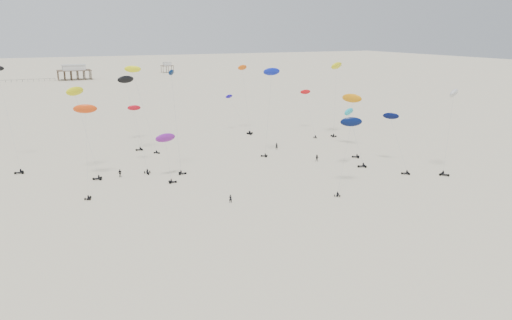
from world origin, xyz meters
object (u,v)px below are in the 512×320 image
rig_0 (245,90)px  rig_4 (137,84)px  rig_9 (395,132)px  spectator_0 (231,203)px  pavilion_main (74,73)px  pavilion_small (167,68)px

rig_0 → rig_4: bearing=30.6°
rig_0 → rig_4: 39.79m
rig_9 → spectator_0: size_ratio=8.23×
pavilion_main → rig_0: bearing=-80.8°
pavilion_main → spectator_0: size_ratio=11.14×
rig_9 → spectator_0: bearing=126.1°
spectator_0 → rig_4: bearing=-48.8°
rig_9 → spectator_0: (-46.19, -8.95, -8.22)m
rig_4 → spectator_0: (6.99, -46.48, -18.30)m
pavilion_small → rig_4: rig_4 is taller
pavilion_main → spectator_0: bearing=-89.3°
rig_4 → pavilion_main: bearing=-125.8°
pavilion_main → pavilion_small: (70.00, 30.00, -0.74)m
pavilion_main → rig_0: 206.63m
pavilion_small → rig_9: size_ratio=0.58×
rig_0 → rig_9: (16.51, -52.12, -5.08)m
pavilion_main → rig_9: size_ratio=1.35×
rig_4 → spectator_0: 50.44m
pavilion_small → spectator_0: bearing=-102.7°
pavilion_small → rig_4: 259.46m
pavilion_small → rig_9: (-20.46, -285.88, 4.73)m
rig_0 → spectator_0: (-29.68, -61.07, -13.30)m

